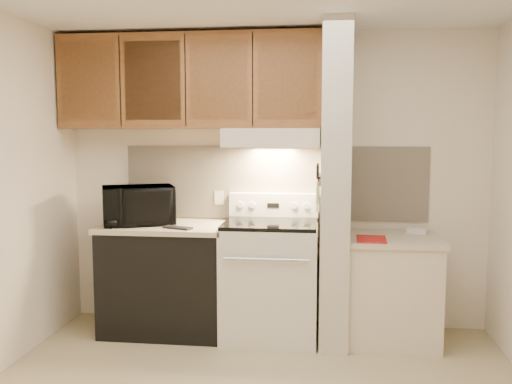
# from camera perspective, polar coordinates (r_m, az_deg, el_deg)

# --- Properties ---
(wall_back) EXTENTS (3.60, 2.50, 0.02)m
(wall_back) POSITION_cam_1_polar(r_m,az_deg,el_deg) (4.69, 1.93, 1.17)
(wall_back) COLOR white
(wall_back) RESTS_ON floor
(backsplash) EXTENTS (2.60, 0.02, 0.63)m
(backsplash) POSITION_cam_1_polar(r_m,az_deg,el_deg) (4.68, 1.92, 0.97)
(backsplash) COLOR beige
(backsplash) RESTS_ON wall_back
(range_body) EXTENTS (0.76, 0.65, 0.92)m
(range_body) POSITION_cam_1_polar(r_m,az_deg,el_deg) (4.49, 1.51, -9.32)
(range_body) COLOR silver
(range_body) RESTS_ON floor
(oven_window) EXTENTS (0.50, 0.01, 0.30)m
(oven_window) POSITION_cam_1_polar(r_m,az_deg,el_deg) (4.17, 1.10, -9.95)
(oven_window) COLOR black
(oven_window) RESTS_ON range_body
(oven_handle) EXTENTS (0.65, 0.02, 0.02)m
(oven_handle) POSITION_cam_1_polar(r_m,az_deg,el_deg) (4.08, 1.05, -7.13)
(oven_handle) COLOR silver
(oven_handle) RESTS_ON range_body
(cooktop) EXTENTS (0.74, 0.64, 0.03)m
(cooktop) POSITION_cam_1_polar(r_m,az_deg,el_deg) (4.39, 1.53, -3.33)
(cooktop) COLOR black
(cooktop) RESTS_ON range_body
(range_backguard) EXTENTS (0.76, 0.08, 0.20)m
(range_backguard) POSITION_cam_1_polar(r_m,az_deg,el_deg) (4.65, 1.86, -1.35)
(range_backguard) COLOR silver
(range_backguard) RESTS_ON range_body
(range_display) EXTENTS (0.10, 0.01, 0.04)m
(range_display) POSITION_cam_1_polar(r_m,az_deg,el_deg) (4.61, 1.81, -1.42)
(range_display) COLOR black
(range_display) RESTS_ON range_backguard
(range_knob_left_outer) EXTENTS (0.05, 0.02, 0.05)m
(range_knob_left_outer) POSITION_cam_1_polar(r_m,az_deg,el_deg) (4.64, -1.64, -1.37)
(range_knob_left_outer) COLOR silver
(range_knob_left_outer) RESTS_ON range_backguard
(range_knob_left_inner) EXTENTS (0.05, 0.02, 0.05)m
(range_knob_left_inner) POSITION_cam_1_polar(r_m,az_deg,el_deg) (4.62, -0.41, -1.39)
(range_knob_left_inner) COLOR silver
(range_knob_left_inner) RESTS_ON range_backguard
(range_knob_right_inner) EXTENTS (0.05, 0.02, 0.05)m
(range_knob_right_inner) POSITION_cam_1_polar(r_m,az_deg,el_deg) (4.59, 4.05, -1.46)
(range_knob_right_inner) COLOR silver
(range_knob_right_inner) RESTS_ON range_backguard
(range_knob_right_outer) EXTENTS (0.05, 0.02, 0.05)m
(range_knob_right_outer) POSITION_cam_1_polar(r_m,az_deg,el_deg) (4.59, 5.30, -1.48)
(range_knob_right_outer) COLOR silver
(range_knob_right_outer) RESTS_ON range_backguard
(dishwasher_front) EXTENTS (1.00, 0.63, 0.87)m
(dishwasher_front) POSITION_cam_1_polar(r_m,az_deg,el_deg) (4.67, -9.44, -9.12)
(dishwasher_front) COLOR black
(dishwasher_front) RESTS_ON floor
(left_countertop) EXTENTS (1.04, 0.67, 0.04)m
(left_countertop) POSITION_cam_1_polar(r_m,az_deg,el_deg) (4.57, -9.54, -3.60)
(left_countertop) COLOR beige
(left_countertop) RESTS_ON dishwasher_front
(spoon_rest) EXTENTS (0.26, 0.16, 0.02)m
(spoon_rest) POSITION_cam_1_polar(r_m,az_deg,el_deg) (4.33, -8.25, -3.74)
(spoon_rest) COLOR black
(spoon_rest) RESTS_ON left_countertop
(teal_jar) EXTENTS (0.12, 0.12, 0.11)m
(teal_jar) POSITION_cam_1_polar(r_m,az_deg,el_deg) (4.53, -12.65, -2.79)
(teal_jar) COLOR #316E6B
(teal_jar) RESTS_ON left_countertop
(outlet) EXTENTS (0.08, 0.01, 0.12)m
(outlet) POSITION_cam_1_polar(r_m,az_deg,el_deg) (4.74, -3.89, -0.61)
(outlet) COLOR beige
(outlet) RESTS_ON backsplash
(microwave) EXTENTS (0.68, 0.58, 0.32)m
(microwave) POSITION_cam_1_polar(r_m,az_deg,el_deg) (4.59, -12.29, -1.36)
(microwave) COLOR black
(microwave) RESTS_ON left_countertop
(partition_pillar) EXTENTS (0.22, 0.70, 2.50)m
(partition_pillar) POSITION_cam_1_polar(r_m,az_deg,el_deg) (4.32, 8.28, 0.68)
(partition_pillar) COLOR beige
(partition_pillar) RESTS_ON floor
(pillar_trim) EXTENTS (0.01, 0.70, 0.04)m
(pillar_trim) POSITION_cam_1_polar(r_m,az_deg,el_deg) (4.32, 6.75, 1.36)
(pillar_trim) COLOR brown
(pillar_trim) RESTS_ON partition_pillar
(knife_strip) EXTENTS (0.02, 0.42, 0.04)m
(knife_strip) POSITION_cam_1_polar(r_m,az_deg,el_deg) (4.26, 6.67, 1.58)
(knife_strip) COLOR black
(knife_strip) RESTS_ON partition_pillar
(knife_blade_a) EXTENTS (0.01, 0.03, 0.16)m
(knife_blade_a) POSITION_cam_1_polar(r_m,az_deg,el_deg) (4.13, 6.48, 0.03)
(knife_blade_a) COLOR silver
(knife_blade_a) RESTS_ON knife_strip
(knife_handle_a) EXTENTS (0.02, 0.02, 0.10)m
(knife_handle_a) POSITION_cam_1_polar(r_m,az_deg,el_deg) (4.09, 6.50, 2.09)
(knife_handle_a) COLOR black
(knife_handle_a) RESTS_ON knife_strip
(knife_blade_b) EXTENTS (0.01, 0.04, 0.18)m
(knife_blade_b) POSITION_cam_1_polar(r_m,az_deg,el_deg) (4.18, 6.48, -0.02)
(knife_blade_b) COLOR silver
(knife_blade_b) RESTS_ON knife_strip
(knife_handle_b) EXTENTS (0.02, 0.02, 0.10)m
(knife_handle_b) POSITION_cam_1_polar(r_m,az_deg,el_deg) (4.17, 6.51, 2.16)
(knife_handle_b) COLOR black
(knife_handle_b) RESTS_ON knife_strip
(knife_blade_c) EXTENTS (0.01, 0.04, 0.20)m
(knife_blade_c) POSITION_cam_1_polar(r_m,az_deg,el_deg) (4.28, 6.49, -0.02)
(knife_blade_c) COLOR silver
(knife_blade_c) RESTS_ON knife_strip
(knife_handle_c) EXTENTS (0.02, 0.02, 0.10)m
(knife_handle_c) POSITION_cam_1_polar(r_m,az_deg,el_deg) (4.26, 6.52, 2.25)
(knife_handle_c) COLOR black
(knife_handle_c) RESTS_ON knife_strip
(knife_blade_d) EXTENTS (0.01, 0.04, 0.16)m
(knife_blade_d) POSITION_cam_1_polar(r_m,az_deg,el_deg) (4.36, 6.50, 0.36)
(knife_blade_d) COLOR silver
(knife_blade_d) RESTS_ON knife_strip
(knife_handle_d) EXTENTS (0.02, 0.02, 0.10)m
(knife_handle_d) POSITION_cam_1_polar(r_m,az_deg,el_deg) (4.34, 6.53, 2.32)
(knife_handle_d) COLOR black
(knife_handle_d) RESTS_ON knife_strip
(knife_blade_e) EXTENTS (0.01, 0.04, 0.18)m
(knife_blade_e) POSITION_cam_1_polar(r_m,az_deg,el_deg) (4.43, 6.51, 0.32)
(knife_blade_e) COLOR silver
(knife_blade_e) RESTS_ON knife_strip
(knife_handle_e) EXTENTS (0.02, 0.02, 0.10)m
(knife_handle_e) POSITION_cam_1_polar(r_m,az_deg,el_deg) (4.42, 6.53, 2.38)
(knife_handle_e) COLOR black
(knife_handle_e) RESTS_ON knife_strip
(oven_mitt) EXTENTS (0.03, 0.10, 0.25)m
(oven_mitt) POSITION_cam_1_polar(r_m,az_deg,el_deg) (4.50, 6.53, -0.46)
(oven_mitt) COLOR slate
(oven_mitt) RESTS_ON partition_pillar
(right_cab_base) EXTENTS (0.70, 0.60, 0.81)m
(right_cab_base) POSITION_cam_1_polar(r_m,az_deg,el_deg) (4.52, 14.05, -10.13)
(right_cab_base) COLOR beige
(right_cab_base) RESTS_ON floor
(right_countertop) EXTENTS (0.74, 0.64, 0.04)m
(right_countertop) POSITION_cam_1_polar(r_m,az_deg,el_deg) (4.42, 14.19, -4.83)
(right_countertop) COLOR beige
(right_countertop) RESTS_ON right_cab_base
(red_folder) EXTENTS (0.24, 0.32, 0.01)m
(red_folder) POSITION_cam_1_polar(r_m,az_deg,el_deg) (4.25, 12.04, -4.88)
(red_folder) COLOR red
(red_folder) RESTS_ON right_countertop
(white_box) EXTENTS (0.18, 0.15, 0.04)m
(white_box) POSITION_cam_1_polar(r_m,az_deg,el_deg) (4.62, 16.64, -3.91)
(white_box) COLOR white
(white_box) RESTS_ON right_countertop
(range_hood) EXTENTS (0.78, 0.44, 0.15)m
(range_hood) POSITION_cam_1_polar(r_m,az_deg,el_deg) (4.45, 1.70, 5.74)
(range_hood) COLOR beige
(range_hood) RESTS_ON upper_cabinets
(hood_lip) EXTENTS (0.78, 0.04, 0.06)m
(hood_lip) POSITION_cam_1_polar(r_m,az_deg,el_deg) (4.24, 1.45, 5.11)
(hood_lip) COLOR beige
(hood_lip) RESTS_ON range_hood
(upper_cabinets) EXTENTS (2.18, 0.33, 0.77)m
(upper_cabinets) POSITION_cam_1_polar(r_m,az_deg,el_deg) (4.63, -6.94, 11.41)
(upper_cabinets) COLOR brown
(upper_cabinets) RESTS_ON wall_back
(cab_door_a) EXTENTS (0.46, 0.01, 0.63)m
(cab_door_a) POSITION_cam_1_polar(r_m,az_deg,el_deg) (4.74, -17.25, 11.06)
(cab_door_a) COLOR brown
(cab_door_a) RESTS_ON upper_cabinets
(cab_gap_a) EXTENTS (0.01, 0.01, 0.73)m
(cab_gap_a) POSITION_cam_1_polar(r_m,az_deg,el_deg) (4.63, -14.11, 11.27)
(cab_gap_a) COLOR black
(cab_gap_a) RESTS_ON upper_cabinets
(cab_door_b) EXTENTS (0.46, 0.01, 0.63)m
(cab_door_b) POSITION_cam_1_polar(r_m,az_deg,el_deg) (4.55, -10.84, 11.44)
(cab_door_b) COLOR brown
(cab_door_b) RESTS_ON upper_cabinets
(cab_gap_b) EXTENTS (0.01, 0.01, 0.73)m
(cab_gap_b) POSITION_cam_1_polar(r_m,az_deg,el_deg) (4.47, -7.44, 11.59)
(cab_gap_b) COLOR black
(cab_gap_b) RESTS_ON upper_cabinets
(cab_door_c) EXTENTS (0.46, 0.01, 0.63)m
(cab_door_c) POSITION_cam_1_polar(r_m,az_deg,el_deg) (4.41, -3.94, 11.70)
(cab_door_c) COLOR brown
(cab_door_c) RESTS_ON upper_cabinets
(cab_gap_c) EXTENTS (0.01, 0.01, 0.73)m
(cab_gap_c) POSITION_cam_1_polar(r_m,az_deg,el_deg) (4.37, -0.35, 11.77)
(cab_gap_c) COLOR black
(cab_gap_c) RESTS_ON upper_cabinets
(cab_door_d) EXTENTS (0.46, 0.01, 0.63)m
(cab_door_d) POSITION_cam_1_polar(r_m,az_deg,el_deg) (4.35, 3.29, 11.79)
(cab_door_d) COLOR brown
(cab_door_d) RESTS_ON upper_cabinets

